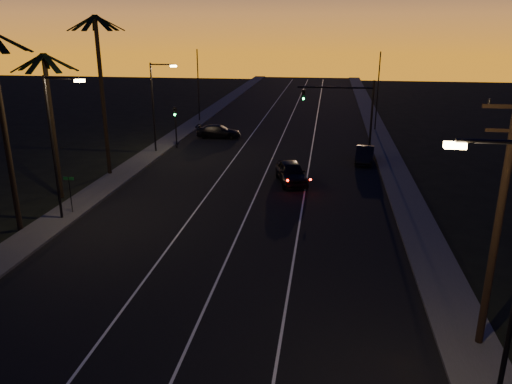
% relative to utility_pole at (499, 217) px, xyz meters
% --- Properties ---
extents(road, '(20.00, 170.00, 0.01)m').
position_rel_utility_pole_xyz_m(road, '(-11.60, 20.00, -5.31)').
color(road, black).
rests_on(road, ground).
extents(sidewalk_left, '(2.40, 170.00, 0.16)m').
position_rel_utility_pole_xyz_m(sidewalk_left, '(-22.80, 20.00, -5.24)').
color(sidewalk_left, '#333331').
rests_on(sidewalk_left, ground).
extents(sidewalk_right, '(2.40, 170.00, 0.16)m').
position_rel_utility_pole_xyz_m(sidewalk_right, '(-0.40, 20.00, -5.24)').
color(sidewalk_right, '#333331').
rests_on(sidewalk_right, ground).
extents(lane_stripe_left, '(0.12, 160.00, 0.01)m').
position_rel_utility_pole_xyz_m(lane_stripe_left, '(-14.60, 20.00, -5.30)').
color(lane_stripe_left, silver).
rests_on(lane_stripe_left, road).
extents(lane_stripe_mid, '(0.12, 160.00, 0.01)m').
position_rel_utility_pole_xyz_m(lane_stripe_mid, '(-11.10, 20.00, -5.30)').
color(lane_stripe_mid, silver).
rests_on(lane_stripe_mid, road).
extents(lane_stripe_right, '(0.12, 160.00, 0.01)m').
position_rel_utility_pole_xyz_m(lane_stripe_right, '(-7.60, 20.00, -5.30)').
color(lane_stripe_right, silver).
rests_on(lane_stripe_right, road).
extents(palm_near, '(4.25, 4.16, 11.53)m').
position_rel_utility_pole_xyz_m(palm_near, '(-24.20, 8.00, 1.76)').
color(palm_near, black).
rests_on(palm_near, ground).
extents(palm_mid, '(4.25, 4.16, 10.03)m').
position_rel_utility_pole_xyz_m(palm_mid, '(-24.80, 14.00, 0.94)').
color(palm_mid, black).
rests_on(palm_mid, ground).
extents(palm_far, '(4.25, 4.16, 12.53)m').
position_rel_utility_pole_xyz_m(palm_far, '(-23.80, 20.00, 2.30)').
color(palm_far, black).
rests_on(palm_far, ground).
extents(streetlight_left_near, '(2.55, 0.26, 9.00)m').
position_rel_utility_pole_xyz_m(streetlight_left_near, '(-22.30, 10.00, 0.01)').
color(streetlight_left_near, black).
rests_on(streetlight_left_near, ground).
extents(streetlight_left_far, '(2.55, 0.26, 8.50)m').
position_rel_utility_pole_xyz_m(streetlight_left_far, '(-22.29, 28.00, -0.25)').
color(streetlight_left_far, black).
rests_on(streetlight_left_far, ground).
extents(streetlight_right_near, '(2.55, 0.26, 9.00)m').
position_rel_utility_pole_xyz_m(streetlight_right_near, '(-0.90, -4.00, 0.01)').
color(streetlight_right_near, black).
rests_on(streetlight_right_near, ground).
extents(street_sign, '(0.70, 0.06, 2.60)m').
position_rel_utility_pole_xyz_m(street_sign, '(-22.40, 11.00, -3.66)').
color(street_sign, black).
rests_on(street_sign, ground).
extents(utility_pole, '(2.20, 0.28, 10.00)m').
position_rel_utility_pole_xyz_m(utility_pole, '(0.00, 0.00, 0.00)').
color(utility_pole, black).
rests_on(utility_pole, ground).
extents(signal_mast, '(7.10, 0.41, 7.00)m').
position_rel_utility_pole_xyz_m(signal_mast, '(-4.46, 29.99, -0.53)').
color(signal_mast, black).
rests_on(signal_mast, ground).
extents(signal_post, '(0.28, 0.37, 4.20)m').
position_rel_utility_pole_xyz_m(signal_post, '(-21.10, 29.98, -2.42)').
color(signal_post, black).
rests_on(signal_post, ground).
extents(far_pole_left, '(0.14, 0.14, 9.00)m').
position_rel_utility_pole_xyz_m(far_pole_left, '(-22.60, 45.00, -0.82)').
color(far_pole_left, black).
rests_on(far_pole_left, ground).
extents(far_pole_right, '(0.14, 0.14, 9.00)m').
position_rel_utility_pole_xyz_m(far_pole_right, '(-0.60, 42.00, -0.82)').
color(far_pole_right, black).
rests_on(far_pole_right, ground).
extents(lead_car, '(3.28, 5.79, 1.68)m').
position_rel_utility_pole_xyz_m(lead_car, '(-8.78, 19.97, -4.46)').
color(lead_car, black).
rests_on(lead_car, road).
extents(right_car, '(1.99, 4.49, 1.43)m').
position_rel_utility_pole_xyz_m(right_car, '(-2.71, 27.02, -4.59)').
color(right_car, black).
rests_on(right_car, road).
extents(cross_car, '(4.91, 2.16, 1.40)m').
position_rel_utility_pole_xyz_m(cross_car, '(-17.98, 35.45, -4.60)').
color(cross_car, black).
rests_on(cross_car, road).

